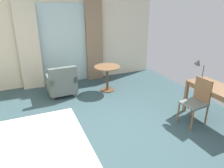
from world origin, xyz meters
TOP-DOWN VIEW (x-y plane):
  - ground at (0.00, 0.00)m, footprint 6.02×7.04m
  - wall_back at (0.00, 3.26)m, footprint 5.62×0.12m
  - balcony_glass_door at (-0.07, 3.18)m, footprint 1.41×0.02m
  - curtain_panel_left at (-0.99, 3.08)m, footprint 0.57×0.10m
  - curtain_panel_right at (0.86, 3.08)m, footprint 0.49×0.10m
  - bed at (-1.60, -0.43)m, footprint 2.10×1.77m
  - writing_desk at (2.29, -0.31)m, footprint 0.60×1.25m
  - desk_chair at (1.88, -0.19)m, footprint 0.47×0.44m
  - desk_lamp at (2.18, 0.20)m, footprint 0.19×0.28m
  - armchair_by_window at (-0.35, 2.23)m, footprint 0.72×0.70m
  - round_cafe_table at (0.86, 2.06)m, footprint 0.70×0.70m

SIDE VIEW (x-z plane):
  - ground at x=0.00m, z-range -0.10..0.00m
  - bed at x=-1.60m, z-range -0.25..0.81m
  - armchair_by_window at x=-0.35m, z-range -0.08..0.75m
  - round_cafe_table at x=0.86m, z-range 0.17..0.87m
  - desk_chair at x=1.88m, z-range 0.05..1.00m
  - writing_desk at x=2.29m, z-range 0.28..1.02m
  - desk_lamp at x=2.18m, z-range 0.85..1.33m
  - balcony_glass_door at x=-0.07m, z-range 0.00..2.29m
  - curtain_panel_left at x=-0.99m, z-range 0.00..2.45m
  - curtain_panel_right at x=0.86m, z-range 0.00..2.45m
  - wall_back at x=0.00m, z-range 0.00..2.60m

